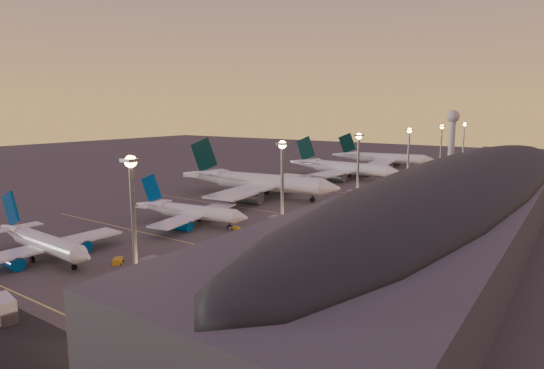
{
  "coord_description": "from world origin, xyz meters",
  "views": [
    {
      "loc": [
        90.35,
        -82.16,
        32.36
      ],
      "look_at": [
        2.0,
        45.0,
        7.0
      ],
      "focal_mm": 30.0,
      "sensor_mm": 36.0,
      "label": 1
    }
  ],
  "objects_px": {
    "catering_truck_b": "(4,309)",
    "airliner_wide_mid": "(341,168)",
    "baggage_tug_d": "(118,261)",
    "airliner_wide_near": "(255,182)",
    "airliner_wide_far": "(382,158)",
    "airliner_narrow_south": "(41,242)",
    "radar_tower": "(453,125)",
    "airliner_narrow_north": "(189,212)",
    "baggage_tug_b": "(172,295)",
    "baggage_tug_a": "(95,296)",
    "baggage_tug_c": "(235,228)"
  },
  "relations": [
    {
      "from": "catering_truck_b",
      "to": "airliner_wide_mid",
      "type": "bearing_deg",
      "value": 109.57
    },
    {
      "from": "baggage_tug_d",
      "to": "airliner_wide_near",
      "type": "bearing_deg",
      "value": 158.6
    },
    {
      "from": "airliner_wide_near",
      "to": "airliner_wide_far",
      "type": "height_order",
      "value": "airliner_wide_near"
    },
    {
      "from": "airliner_wide_far",
      "to": "baggage_tug_d",
      "type": "relative_size",
      "value": 14.53
    },
    {
      "from": "airliner_wide_near",
      "to": "airliner_wide_far",
      "type": "relative_size",
      "value": 1.14
    },
    {
      "from": "airliner_narrow_south",
      "to": "radar_tower",
      "type": "distance_m",
      "value": 292.69
    },
    {
      "from": "airliner_narrow_north",
      "to": "baggage_tug_b",
      "type": "height_order",
      "value": "airliner_narrow_north"
    },
    {
      "from": "baggage_tug_a",
      "to": "baggage_tug_c",
      "type": "bearing_deg",
      "value": 86.47
    },
    {
      "from": "baggage_tug_b",
      "to": "baggage_tug_c",
      "type": "bearing_deg",
      "value": 118.11
    },
    {
      "from": "airliner_narrow_south",
      "to": "airliner_wide_mid",
      "type": "bearing_deg",
      "value": 91.72
    },
    {
      "from": "airliner_narrow_south",
      "to": "radar_tower",
      "type": "height_order",
      "value": "radar_tower"
    },
    {
      "from": "airliner_narrow_north",
      "to": "baggage_tug_d",
      "type": "xyz_separation_m",
      "value": [
        12.06,
        -33.36,
        -3.01
      ]
    },
    {
      "from": "airliner_narrow_north",
      "to": "baggage_tug_b",
      "type": "xyz_separation_m",
      "value": [
        35.34,
        -39.66,
        -2.99
      ]
    },
    {
      "from": "airliner_wide_far",
      "to": "radar_tower",
      "type": "xyz_separation_m",
      "value": [
        17.14,
        90.27,
        16.94
      ]
    },
    {
      "from": "airliner_narrow_south",
      "to": "baggage_tug_a",
      "type": "bearing_deg",
      "value": -11.1
    },
    {
      "from": "baggage_tug_c",
      "to": "airliner_narrow_north",
      "type": "bearing_deg",
      "value": -163.63
    },
    {
      "from": "baggage_tug_a",
      "to": "airliner_narrow_north",
      "type": "bearing_deg",
      "value": 103.3
    },
    {
      "from": "airliner_narrow_north",
      "to": "catering_truck_b",
      "type": "bearing_deg",
      "value": -81.08
    },
    {
      "from": "radar_tower",
      "to": "baggage_tug_c",
      "type": "bearing_deg",
      "value": -89.22
    },
    {
      "from": "airliner_narrow_north",
      "to": "baggage_tug_c",
      "type": "distance_m",
      "value": 15.86
    },
    {
      "from": "airliner_wide_near",
      "to": "baggage_tug_a",
      "type": "distance_m",
      "value": 98.72
    },
    {
      "from": "airliner_wide_far",
      "to": "radar_tower",
      "type": "bearing_deg",
      "value": 70.82
    },
    {
      "from": "airliner_narrow_north",
      "to": "baggage_tug_d",
      "type": "relative_size",
      "value": 9.35
    },
    {
      "from": "baggage_tug_b",
      "to": "baggage_tug_a",
      "type": "bearing_deg",
      "value": -140.64
    },
    {
      "from": "airliner_wide_mid",
      "to": "baggage_tug_d",
      "type": "relative_size",
      "value": 14.82
    },
    {
      "from": "airliner_narrow_north",
      "to": "baggage_tug_a",
      "type": "xyz_separation_m",
      "value": [
        24.69,
        -47.64,
        -3.04
      ]
    },
    {
      "from": "airliner_narrow_north",
      "to": "baggage_tug_a",
      "type": "height_order",
      "value": "airliner_narrow_north"
    },
    {
      "from": "baggage_tug_a",
      "to": "radar_tower",
      "type": "bearing_deg",
      "value": 78.33
    },
    {
      "from": "airliner_wide_near",
      "to": "airliner_narrow_south",
      "type": "bearing_deg",
      "value": -93.76
    },
    {
      "from": "airliner_narrow_south",
      "to": "airliner_wide_mid",
      "type": "relative_size",
      "value": 0.63
    },
    {
      "from": "airliner_wide_mid",
      "to": "baggage_tug_c",
      "type": "xyz_separation_m",
      "value": [
        19.48,
        -104.44,
        -4.56
      ]
    },
    {
      "from": "baggage_tug_c",
      "to": "catering_truck_b",
      "type": "relative_size",
      "value": 0.55
    },
    {
      "from": "airliner_narrow_south",
      "to": "airliner_wide_near",
      "type": "bearing_deg",
      "value": 95.26
    },
    {
      "from": "airliner_narrow_north",
      "to": "radar_tower",
      "type": "xyz_separation_m",
      "value": [
        12.03,
        250.98,
        18.31
      ]
    },
    {
      "from": "baggage_tug_c",
      "to": "baggage_tug_d",
      "type": "xyz_separation_m",
      "value": [
        -3.38,
        -35.27,
        0.08
      ]
    },
    {
      "from": "catering_truck_b",
      "to": "baggage_tug_a",
      "type": "bearing_deg",
      "value": 80.66
    },
    {
      "from": "baggage_tug_d",
      "to": "baggage_tug_b",
      "type": "bearing_deg",
      "value": 37.82
    },
    {
      "from": "airliner_narrow_north",
      "to": "baggage_tug_c",
      "type": "height_order",
      "value": "airliner_narrow_north"
    },
    {
      "from": "airliner_narrow_north",
      "to": "airliner_wide_near",
      "type": "distance_m",
      "value": 45.84
    },
    {
      "from": "radar_tower",
      "to": "baggage_tug_c",
      "type": "distance_m",
      "value": 250.01
    },
    {
      "from": "airliner_wide_mid",
      "to": "airliner_narrow_north",
      "type": "bearing_deg",
      "value": -83.13
    },
    {
      "from": "baggage_tug_a",
      "to": "baggage_tug_b",
      "type": "xyz_separation_m",
      "value": [
        10.65,
        7.97,
        0.05
      ]
    },
    {
      "from": "airliner_narrow_south",
      "to": "baggage_tug_a",
      "type": "xyz_separation_m",
      "value": [
        29.81,
        -7.01,
        -3.04
      ]
    },
    {
      "from": "airliner_wide_mid",
      "to": "radar_tower",
      "type": "xyz_separation_m",
      "value": [
        16.08,
        144.63,
        16.85
      ]
    },
    {
      "from": "airliner_wide_near",
      "to": "baggage_tug_d",
      "type": "bearing_deg",
      "value": -81.26
    },
    {
      "from": "airliner_narrow_north",
      "to": "baggage_tug_a",
      "type": "bearing_deg",
      "value": -72.0
    },
    {
      "from": "airliner_wide_mid",
      "to": "baggage_tug_c",
      "type": "relative_size",
      "value": 16.84
    },
    {
      "from": "baggage_tug_c",
      "to": "catering_truck_b",
      "type": "xyz_separation_m",
      "value": [
        4.49,
        -62.12,
        1.18
      ]
    },
    {
      "from": "airliner_narrow_north",
      "to": "catering_truck_b",
      "type": "relative_size",
      "value": 5.8
    },
    {
      "from": "airliner_wide_near",
      "to": "catering_truck_b",
      "type": "xyz_separation_m",
      "value": [
        29.71,
        -104.94,
        -3.94
      ]
    }
  ]
}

